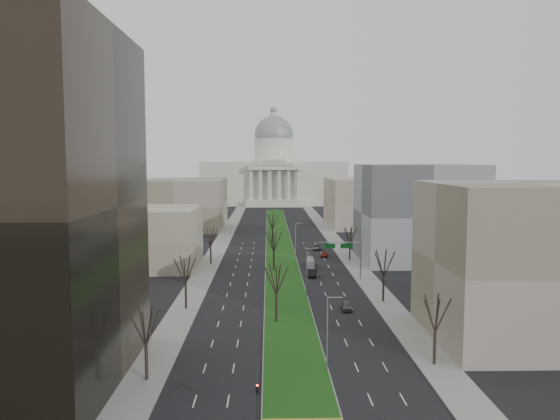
{
  "coord_description": "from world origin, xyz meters",
  "views": [
    {
      "loc": [
        -3.24,
        -42.72,
        25.27
      ],
      "look_at": [
        0.18,
        114.84,
        10.64
      ],
      "focal_mm": 35.0,
      "sensor_mm": 36.0,
      "label": 1
    }
  ],
  "objects": [
    {
      "name": "car_red",
      "position": [
        11.37,
        97.28,
        0.64
      ],
      "size": [
        2.45,
        4.61,
        1.27
      ],
      "primitive_type": "imported",
      "rotation": [
        0.0,
        0.0,
        -0.16
      ],
      "color": "maroon",
      "rests_on": "ground"
    },
    {
      "name": "streetlamp_median_b",
      "position": [
        3.76,
        55.0,
        4.81
      ],
      "size": [
        1.9,
        0.2,
        9.16
      ],
      "color": "gray",
      "rests_on": "ground"
    },
    {
      "name": "building_far_left",
      "position": [
        -35.0,
        160.0,
        9.0
      ],
      "size": [
        30.0,
        40.0,
        18.0
      ],
      "primitive_type": "cube",
      "color": "gray",
      "rests_on": "ground"
    },
    {
      "name": "tree_right_far",
      "position": [
        17.2,
        92.0,
        6.53
      ],
      "size": [
        5.04,
        5.04,
        9.07
      ],
      "color": "black",
      "rests_on": "ground"
    },
    {
      "name": "streetlamp_median_c",
      "position": [
        3.76,
        95.0,
        4.81
      ],
      "size": [
        1.9,
        0.2,
        9.16
      ],
      "color": "gray",
      "rests_on": "ground"
    },
    {
      "name": "capitol",
      "position": [
        0.0,
        269.59,
        16.31
      ],
      "size": [
        80.0,
        46.0,
        55.0
      ],
      "color": "beige",
      "rests_on": "ground"
    },
    {
      "name": "car_grey_far",
      "position": [
        10.44,
        108.57,
        0.68
      ],
      "size": [
        2.76,
        5.09,
        1.36
      ],
      "primitive_type": "imported",
      "rotation": [
        0.0,
        0.0,
        -0.11
      ],
      "color": "#54585D",
      "rests_on": "ground"
    },
    {
      "name": "building_grey_right",
      "position": [
        34.0,
        92.0,
        12.0
      ],
      "size": [
        28.0,
        26.0,
        24.0
      ],
      "primitive_type": "cube",
      "color": "#5C5F61",
      "rests_on": "ground"
    },
    {
      "name": "box_van",
      "position": [
        6.63,
        84.15,
        1.06
      ],
      "size": [
        2.16,
        7.67,
        2.11
      ],
      "primitive_type": "imported",
      "rotation": [
        0.0,
        0.0,
        -0.05
      ],
      "color": "white",
      "rests_on": "ground"
    },
    {
      "name": "tree_median_a",
      "position": [
        -2.0,
        40.0,
        7.0
      ],
      "size": [
        5.4,
        5.4,
        9.72
      ],
      "color": "black",
      "rests_on": "ground"
    },
    {
      "name": "traffic_signal_median",
      "position": [
        -4.3,
        6.93,
        2.79
      ],
      "size": [
        0.32,
        0.41,
        4.3
      ],
      "color": "#2D2D30",
      "rests_on": "ground"
    },
    {
      "name": "car_grey_near",
      "position": [
        9.94,
        46.92,
        0.71
      ],
      "size": [
        1.9,
        4.25,
        1.42
      ],
      "primitive_type": "imported",
      "rotation": [
        0.0,
        0.0,
        -0.06
      ],
      "color": "#515459",
      "rests_on": "ground"
    },
    {
      "name": "streetlamp_median_a",
      "position": [
        3.76,
        20.0,
        4.81
      ],
      "size": [
        1.9,
        0.2,
        9.16
      ],
      "color": "gray",
      "rests_on": "ground"
    },
    {
      "name": "ground",
      "position": [
        0.0,
        120.0,
        0.0
      ],
      "size": [
        600.0,
        600.0,
        0.0
      ],
      "primitive_type": "plane",
      "color": "black",
      "rests_on": "ground"
    },
    {
      "name": "building_beige_left",
      "position": [
        -33.0,
        85.0,
        7.0
      ],
      "size": [
        26.0,
        22.0,
        14.0
      ],
      "primitive_type": "cube",
      "color": "tan",
      "rests_on": "ground"
    },
    {
      "name": "tree_median_c",
      "position": [
        -2.0,
        120.0,
        7.0
      ],
      "size": [
        5.4,
        5.4,
        9.72
      ],
      "color": "black",
      "rests_on": "ground"
    },
    {
      "name": "tree_left_mid",
      "position": [
        -17.2,
        48.0,
        7.0
      ],
      "size": [
        5.4,
        5.4,
        9.72
      ],
      "color": "black",
      "rests_on": "ground"
    },
    {
      "name": "tree_right_near",
      "position": [
        17.2,
        22.0,
        6.69
      ],
      "size": [
        5.16,
        5.16,
        9.29
      ],
      "color": "black",
      "rests_on": "ground"
    },
    {
      "name": "tree_right_mid",
      "position": [
        17.2,
        52.0,
        7.16
      ],
      "size": [
        5.52,
        5.52,
        9.94
      ],
      "color": "black",
      "rests_on": "ground"
    },
    {
      "name": "mast_arm_signs",
      "position": [
        13.49,
        70.03,
        6.11
      ],
      "size": [
        9.12,
        0.24,
        8.09
      ],
      "color": "gray",
      "rests_on": "ground"
    },
    {
      "name": "sidewalk_right",
      "position": [
        17.5,
        95.0,
        0.07
      ],
      "size": [
        5.0,
        330.0,
        0.15
      ],
      "primitive_type": "cube",
      "color": "gray",
      "rests_on": "ground"
    },
    {
      "name": "tree_left_far",
      "position": [
        -17.2,
        88.0,
        6.84
      ],
      "size": [
        5.28,
        5.28,
        9.5
      ],
      "color": "black",
      "rests_on": "ground"
    },
    {
      "name": "tree_left_near",
      "position": [
        -17.2,
        18.0,
        6.61
      ],
      "size": [
        5.1,
        5.1,
        9.18
      ],
      "color": "black",
      "rests_on": "ground"
    },
    {
      "name": "car_black",
      "position": [
        6.35,
        73.21,
        0.79
      ],
      "size": [
        2.36,
        4.98,
        1.58
      ],
      "primitive_type": "imported",
      "rotation": [
        0.0,
        0.0,
        -0.15
      ],
      "color": "black",
      "rests_on": "ground"
    },
    {
      "name": "tree_median_b",
      "position": [
        -2.0,
        80.0,
        7.0
      ],
      "size": [
        5.4,
        5.4,
        9.72
      ],
      "color": "black",
      "rests_on": "ground"
    },
    {
      "name": "building_tan_right",
      "position": [
        33.0,
        32.0,
        11.0
      ],
      "size": [
        26.0,
        24.0,
        22.0
      ],
      "primitive_type": "cube",
      "color": "gray",
      "rests_on": "ground"
    },
    {
      "name": "building_far_right",
      "position": [
        35.0,
        165.0,
        9.0
      ],
      "size": [
        30.0,
        40.0,
        18.0
      ],
      "primitive_type": "cube",
      "color": "tan",
      "rests_on": "ground"
    },
    {
      "name": "median",
      "position": [
        0.0,
        118.99,
        0.1
      ],
      "size": [
        8.0,
        222.03,
        0.2
      ],
      "color": "#999993",
      "rests_on": "ground"
    },
    {
      "name": "sidewalk_left",
      "position": [
        -17.5,
        95.0,
        0.07
      ],
      "size": [
        5.0,
        330.0,
        0.15
      ],
      "primitive_type": "cube",
      "color": "gray",
      "rests_on": "ground"
    }
  ]
}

